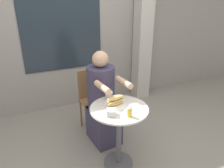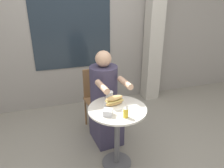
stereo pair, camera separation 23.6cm
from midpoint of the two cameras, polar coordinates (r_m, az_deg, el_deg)
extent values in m
plane|color=gray|center=(2.74, -0.96, -19.84)|extent=(8.00, 8.00, 0.00)
cube|color=gray|center=(3.63, -11.73, 15.38)|extent=(8.00, 0.08, 2.80)
cube|color=#1E2833|center=(3.53, -15.25, 17.55)|extent=(1.24, 0.01, 1.77)
cube|color=#B2ADA3|center=(3.89, 6.35, 13.24)|extent=(0.26, 0.26, 2.40)
cylinder|color=beige|center=(2.30, -1.08, -6.56)|extent=(0.62, 0.62, 0.02)
cylinder|color=#515156|center=(2.50, -1.02, -13.70)|extent=(0.06, 0.06, 0.70)
cylinder|color=#515156|center=(2.73, -0.96, -19.71)|extent=(0.34, 0.34, 0.02)
cube|color=brown|center=(3.06, -6.53, -4.71)|extent=(0.42, 0.42, 0.02)
cube|color=brown|center=(3.11, -8.01, 0.19)|extent=(0.35, 0.07, 0.42)
cylinder|color=brown|center=(3.11, -2.27, -8.93)|extent=(0.03, 0.03, 0.43)
cylinder|color=brown|center=(2.99, -7.96, -10.53)|extent=(0.03, 0.03, 0.43)
cylinder|color=brown|center=(3.36, -4.92, -6.30)|extent=(0.03, 0.03, 0.43)
cylinder|color=brown|center=(3.26, -10.21, -7.66)|extent=(0.03, 0.03, 0.43)
cube|color=#38334C|center=(2.94, -4.49, -10.80)|extent=(0.38, 0.47, 0.45)
cylinder|color=#38334C|center=(2.74, -5.42, -1.24)|extent=(0.35, 0.35, 0.57)
sphere|color=tan|center=(2.61, -5.73, 6.46)|extent=(0.20, 0.20, 0.20)
cylinder|color=tan|center=(2.48, 0.42, 0.42)|extent=(0.10, 0.28, 0.07)
cylinder|color=tan|center=(2.36, -5.42, -0.89)|extent=(0.10, 0.28, 0.07)
cylinder|color=white|center=(2.34, -2.00, -5.59)|extent=(0.24, 0.24, 0.01)
ellipsoid|color=tan|center=(2.33, -2.01, -5.00)|extent=(0.21, 0.11, 0.05)
cube|color=#D6BC66|center=(2.32, -2.02, -4.36)|extent=(0.19, 0.11, 0.01)
ellipsoid|color=tan|center=(2.30, -2.03, -3.71)|extent=(0.21, 0.11, 0.05)
cylinder|color=silver|center=(2.48, -3.54, -3.05)|extent=(0.08, 0.08, 0.07)
cylinder|color=white|center=(2.47, -3.56, -2.22)|extent=(0.08, 0.08, 0.01)
cube|color=silver|center=(2.16, -3.36, -7.51)|extent=(0.12, 0.12, 0.06)
cylinder|color=gold|center=(2.13, 1.42, -7.43)|extent=(0.05, 0.05, 0.09)
cone|color=white|center=(2.10, 1.44, -6.01)|extent=(0.05, 0.05, 0.03)
camera|label=1|loc=(0.12, -92.86, -1.23)|focal=35.00mm
camera|label=2|loc=(0.12, 87.14, 1.23)|focal=35.00mm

